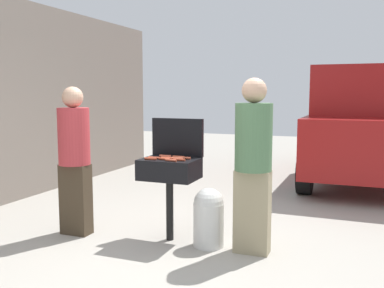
# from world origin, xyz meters

# --- Properties ---
(ground_plane) EXTENTS (24.00, 24.00, 0.00)m
(ground_plane) POSITION_xyz_m (0.00, 0.00, 0.00)
(ground_plane) COLOR #9E998E
(house_wall_side) EXTENTS (0.24, 8.00, 2.96)m
(house_wall_side) POSITION_xyz_m (-3.11, 1.00, 1.48)
(house_wall_side) COLOR slate
(house_wall_side) RESTS_ON ground
(bbq_grill) EXTENTS (0.60, 0.44, 0.89)m
(bbq_grill) POSITION_xyz_m (-0.17, 0.25, 0.75)
(bbq_grill) COLOR black
(bbq_grill) RESTS_ON ground
(grill_lid_open) EXTENTS (0.60, 0.05, 0.42)m
(grill_lid_open) POSITION_xyz_m (-0.17, 0.47, 1.10)
(grill_lid_open) COLOR black
(grill_lid_open) RESTS_ON bbq_grill
(hot_dog_0) EXTENTS (0.13, 0.03, 0.03)m
(hot_dog_0) POSITION_xyz_m (-0.10, 0.33, 0.91)
(hot_dog_0) COLOR #AD4228
(hot_dog_0) RESTS_ON bbq_grill
(hot_dog_1) EXTENTS (0.13, 0.04, 0.03)m
(hot_dog_1) POSITION_xyz_m (-0.17, 0.19, 0.91)
(hot_dog_1) COLOR #AD4228
(hot_dog_1) RESTS_ON bbq_grill
(hot_dog_2) EXTENTS (0.13, 0.04, 0.03)m
(hot_dog_2) POSITION_xyz_m (-0.22, 0.27, 0.91)
(hot_dog_2) COLOR #B74C33
(hot_dog_2) RESTS_ON bbq_grill
(hot_dog_3) EXTENTS (0.13, 0.03, 0.03)m
(hot_dog_3) POSITION_xyz_m (-0.02, 0.16, 0.91)
(hot_dog_3) COLOR #AD4228
(hot_dog_3) RESTS_ON bbq_grill
(hot_dog_4) EXTENTS (0.13, 0.04, 0.03)m
(hot_dog_4) POSITION_xyz_m (-0.33, 0.11, 0.91)
(hot_dog_4) COLOR #AD4228
(hot_dog_4) RESTS_ON bbq_grill
(hot_dog_5) EXTENTS (0.13, 0.04, 0.03)m
(hot_dog_5) POSITION_xyz_m (-0.26, 0.34, 0.91)
(hot_dog_5) COLOR #B74C33
(hot_dog_5) RESTS_ON bbq_grill
(hot_dog_6) EXTENTS (0.13, 0.04, 0.03)m
(hot_dog_6) POSITION_xyz_m (-0.07, 0.24, 0.91)
(hot_dog_6) COLOR #C6593D
(hot_dog_6) RESTS_ON bbq_grill
(hot_dog_7) EXTENTS (0.13, 0.04, 0.03)m
(hot_dog_7) POSITION_xyz_m (-0.08, 0.10, 0.91)
(hot_dog_7) COLOR #B74C33
(hot_dog_7) RESTS_ON bbq_grill
(hot_dog_8) EXTENTS (0.13, 0.03, 0.03)m
(hot_dog_8) POSITION_xyz_m (-0.32, 0.18, 0.91)
(hot_dog_8) COLOR #B74C33
(hot_dog_8) RESTS_ON bbq_grill
(hot_dog_9) EXTENTS (0.13, 0.03, 0.03)m
(hot_dog_9) POSITION_xyz_m (-0.18, 0.15, 0.91)
(hot_dog_9) COLOR #AD4228
(hot_dog_9) RESTS_ON bbq_grill
(hot_dog_10) EXTENTS (0.13, 0.04, 0.03)m
(hot_dog_10) POSITION_xyz_m (-0.01, 0.28, 0.91)
(hot_dog_10) COLOR #B74C33
(hot_dog_10) RESTS_ON bbq_grill
(propane_tank) EXTENTS (0.32, 0.32, 0.62)m
(propane_tank) POSITION_xyz_m (0.29, 0.22, 0.32)
(propane_tank) COLOR silver
(propane_tank) RESTS_ON ground
(person_left) EXTENTS (0.35, 0.35, 1.66)m
(person_left) POSITION_xyz_m (-1.24, 0.05, 0.90)
(person_left) COLOR #3F3323
(person_left) RESTS_ON ground
(person_right) EXTENTS (0.37, 0.37, 1.74)m
(person_right) POSITION_xyz_m (0.75, 0.21, 0.94)
(person_right) COLOR gray
(person_right) RESTS_ON ground
(parked_minivan) EXTENTS (2.04, 4.41, 2.02)m
(parked_minivan) POSITION_xyz_m (1.83, 4.48, 1.03)
(parked_minivan) COLOR maroon
(parked_minivan) RESTS_ON ground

